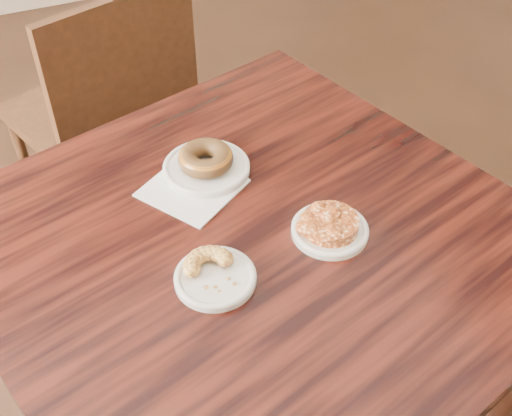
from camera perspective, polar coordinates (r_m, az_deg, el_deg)
name	(u,v)px	position (r m, az deg, el deg)	size (l,w,h in m)	color
floor	(258,349)	(1.94, 0.16, -12.42)	(5.00, 5.00, 0.00)	black
cafe_table	(254,352)	(1.48, -0.14, -12.67)	(0.97, 0.97, 0.75)	black
chair_far	(98,114)	(2.07, -13.88, 8.16)	(0.50, 0.50, 0.90)	black
napkin	(192,188)	(1.29, -5.68, 1.80)	(0.17, 0.17, 0.00)	white
plate_donut	(206,168)	(1.32, -4.43, 3.58)	(0.18, 0.18, 0.01)	white
plate_cruller	(215,278)	(1.11, -3.64, -6.25)	(0.14, 0.14, 0.01)	silver
plate_fritter	(330,230)	(1.20, 6.57, -1.99)	(0.14, 0.14, 0.01)	white
glazed_donut	(206,158)	(1.31, -4.49, 4.45)	(0.11, 0.11, 0.04)	#975116
apple_fritter	(331,222)	(1.18, 6.66, -1.20)	(0.14, 0.14, 0.03)	#4E1B08
cruller_fragment	(215,271)	(1.10, -3.69, -5.57)	(0.10, 0.10, 0.03)	brown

